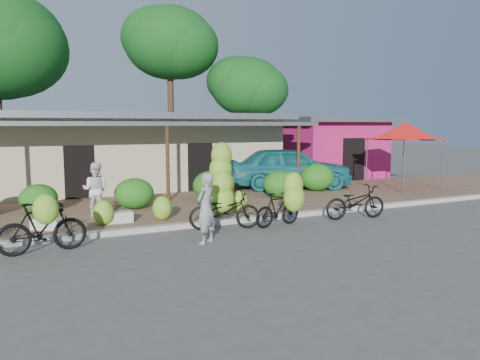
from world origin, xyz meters
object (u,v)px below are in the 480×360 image
object	(u,v)px
sack_far	(47,224)
bike_right	(284,203)
tree_near_right	(243,85)
bystander	(95,190)
bike_far_right	(355,202)
vendor	(206,208)
teal_van	(289,167)
red_canopy	(405,131)
bike_left	(42,226)
bike_center	(223,195)
tree_center_right	(166,41)
sack_near	(117,217)

from	to	relation	value
sack_far	bike_right	bearing A→B (deg)	-19.75
tree_near_right	bystander	distance (m)	15.15
tree_near_right	bike_far_right	xyz separation A→B (m)	(-3.02, -13.68, -4.65)
tree_near_right	bike_right	world-z (taller)	tree_near_right
bystander	bike_right	bearing A→B (deg)	171.64
sack_far	bystander	distance (m)	2.01
bike_right	bike_far_right	xyz separation A→B (m)	(2.61, 0.09, -0.18)
tree_near_right	bike_far_right	size ratio (longest dim) A/B	3.31
vendor	sack_far	bearing A→B (deg)	-74.48
tree_near_right	teal_van	size ratio (longest dim) A/B	1.28
tree_near_right	bike_far_right	distance (m)	14.76
red_canopy	bike_far_right	bearing A→B (deg)	-146.52
bike_far_right	bystander	world-z (taller)	bystander
bike_left	vendor	size ratio (longest dim) A/B	1.14
tree_near_right	bike_right	distance (m)	15.53
bike_far_right	bike_center	bearing A→B (deg)	89.31
tree_center_right	vendor	distance (m)	18.26
bike_left	bystander	bearing A→B (deg)	-32.11
red_canopy	bystander	size ratio (longest dim) A/B	2.15
tree_near_right	bike_left	world-z (taller)	tree_near_right
tree_near_right	bike_far_right	bearing A→B (deg)	-102.47
bike_right	vendor	xyz separation A→B (m)	(-2.60, -0.65, 0.16)
bike_far_right	teal_van	xyz separation A→B (m)	(1.44, 6.07, 0.51)
tree_center_right	sack_near	world-z (taller)	tree_center_right
bike_left	bystander	xyz separation A→B (m)	(1.67, 3.29, 0.30)
tree_center_right	teal_van	distance (m)	11.92
teal_van	bike_right	bearing A→B (deg)	166.05
bystander	bike_far_right	bearing A→B (deg)	-176.43
vendor	bystander	bearing A→B (deg)	-99.18
tree_center_right	bystander	xyz separation A→B (m)	(-6.16, -12.41, -6.71)
tree_near_right	red_canopy	xyz separation A→B (m)	(2.89, -9.77, -2.56)
bike_left	tree_center_right	bearing A→B (deg)	-31.67
tree_near_right	teal_van	xyz separation A→B (m)	(-1.59, -7.61, -4.14)
tree_near_right	vendor	xyz separation A→B (m)	(-8.23, -14.42, -4.31)
sack_far	vendor	xyz separation A→B (m)	(3.39, -2.80, 0.60)
sack_near	bystander	world-z (taller)	bystander
bike_far_right	bystander	xyz separation A→B (m)	(-7.13, 3.27, 0.42)
tree_center_right	vendor	world-z (taller)	tree_center_right
bike_far_right	vendor	xyz separation A→B (m)	(-5.20, -0.74, 0.34)
sack_near	teal_van	distance (m)	9.15
bike_left	bike_right	distance (m)	6.20
bystander	vendor	bearing A→B (deg)	143.90
sack_near	sack_far	world-z (taller)	sack_near
tree_center_right	vendor	size ratio (longest dim) A/B	5.60
tree_center_right	bike_left	size ratio (longest dim) A/B	4.92
sack_near	teal_van	world-z (taller)	teal_van
tree_center_right	bike_right	size ratio (longest dim) A/B	5.80
tree_near_right	sack_far	world-z (taller)	tree_near_right
bike_center	bike_far_right	bearing A→B (deg)	-84.03
bike_far_right	vendor	bearing A→B (deg)	107.31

